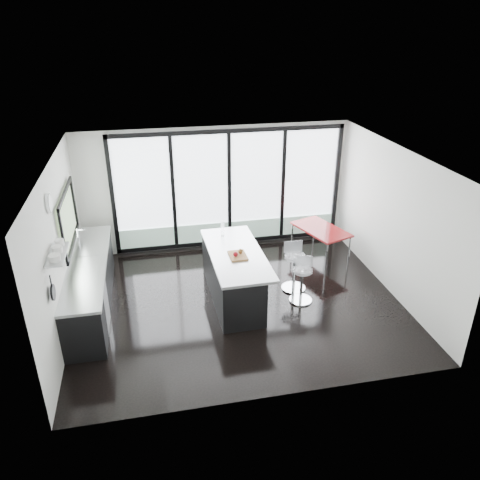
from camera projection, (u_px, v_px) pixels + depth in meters
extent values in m
cube|color=black|center=(238.00, 302.00, 8.87)|extent=(6.00, 5.00, 0.00)
cube|color=white|center=(238.00, 158.00, 7.65)|extent=(6.00, 5.00, 0.00)
cube|color=silver|center=(216.00, 189.00, 10.47)|extent=(6.00, 0.00, 2.80)
cube|color=white|center=(229.00, 188.00, 10.50)|extent=(5.00, 0.02, 2.50)
cube|color=gray|center=(230.00, 231.00, 10.91)|extent=(5.00, 0.02, 0.44)
cube|color=black|center=(173.00, 193.00, 10.23)|extent=(0.08, 0.04, 2.50)
cube|color=black|center=(229.00, 189.00, 10.46)|extent=(0.08, 0.04, 2.50)
cube|color=black|center=(283.00, 185.00, 10.69)|extent=(0.08, 0.04, 2.50)
cube|color=silver|center=(276.00, 315.00, 6.05)|extent=(6.00, 0.00, 2.80)
cube|color=silver|center=(60.00, 251.00, 7.71)|extent=(0.00, 5.00, 2.80)
cube|color=gray|center=(67.00, 218.00, 8.42)|extent=(0.02, 1.60, 0.90)
cube|color=#AAADAF|center=(57.00, 254.00, 6.83)|extent=(0.25, 0.80, 0.03)
cylinder|color=white|center=(49.00, 203.00, 7.04)|extent=(0.04, 0.30, 0.30)
cylinder|color=black|center=(53.00, 292.00, 6.64)|extent=(0.03, 0.24, 0.24)
cube|color=silver|center=(394.00, 221.00, 8.81)|extent=(0.00, 5.00, 2.80)
cube|color=black|center=(90.00, 286.00, 8.54)|extent=(0.65, 3.20, 0.87)
cube|color=#AAADAF|center=(87.00, 264.00, 8.34)|extent=(0.69, 3.24, 0.05)
cube|color=#AAADAF|center=(89.00, 252.00, 8.78)|extent=(0.45, 0.48, 0.06)
cylinder|color=silver|center=(79.00, 241.00, 8.65)|extent=(0.02, 0.02, 0.44)
cube|color=#AAADAF|center=(106.00, 308.00, 7.94)|extent=(0.03, 0.60, 0.80)
cube|color=black|center=(232.00, 276.00, 8.84)|extent=(0.81, 2.28, 0.89)
cube|color=#AAADAF|center=(236.00, 254.00, 8.65)|extent=(1.02, 2.34, 0.05)
cube|color=olive|center=(238.00, 256.00, 8.50)|extent=(0.32, 0.42, 0.03)
sphere|color=maroon|center=(236.00, 254.00, 8.41)|extent=(0.09, 0.09, 0.09)
sphere|color=brown|center=(240.00, 251.00, 8.53)|extent=(0.09, 0.09, 0.09)
cylinder|color=silver|center=(223.00, 229.00, 9.23)|extent=(0.07, 0.07, 0.29)
cylinder|color=silver|center=(301.00, 285.00, 8.75)|extent=(0.57, 0.57, 0.69)
cylinder|color=silver|center=(294.00, 272.00, 9.13)|extent=(0.48, 0.48, 0.75)
cube|color=maroon|center=(320.00, 243.00, 10.38)|extent=(1.12, 1.47, 0.69)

